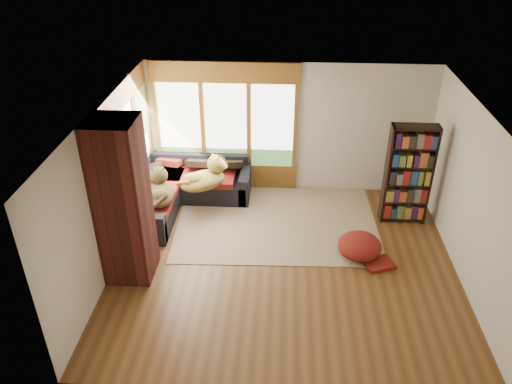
% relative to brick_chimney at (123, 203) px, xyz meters
% --- Properties ---
extents(floor, '(5.50, 5.50, 0.00)m').
position_rel_brick_chimney_xyz_m(floor, '(2.40, 0.35, -1.30)').
color(floor, '#563418').
rests_on(floor, ground).
extents(ceiling, '(5.50, 5.50, 0.00)m').
position_rel_brick_chimney_xyz_m(ceiling, '(2.40, 0.35, 1.30)').
color(ceiling, white).
extents(wall_back, '(5.50, 0.04, 2.60)m').
position_rel_brick_chimney_xyz_m(wall_back, '(2.40, 2.85, 0.00)').
color(wall_back, silver).
rests_on(wall_back, ground).
extents(wall_front, '(5.50, 0.04, 2.60)m').
position_rel_brick_chimney_xyz_m(wall_front, '(2.40, -2.15, 0.00)').
color(wall_front, silver).
rests_on(wall_front, ground).
extents(wall_left, '(0.04, 5.00, 2.60)m').
position_rel_brick_chimney_xyz_m(wall_left, '(-0.35, 0.35, 0.00)').
color(wall_left, silver).
rests_on(wall_left, ground).
extents(wall_right, '(0.04, 5.00, 2.60)m').
position_rel_brick_chimney_xyz_m(wall_right, '(5.15, 0.35, 0.00)').
color(wall_right, silver).
rests_on(wall_right, ground).
extents(windows_back, '(2.82, 0.10, 1.90)m').
position_rel_brick_chimney_xyz_m(windows_back, '(1.20, 2.82, 0.05)').
color(windows_back, '#8C5E23').
rests_on(windows_back, wall_back).
extents(windows_left, '(0.10, 2.62, 1.90)m').
position_rel_brick_chimney_xyz_m(windows_left, '(-0.32, 1.55, 0.05)').
color(windows_left, '#8C5E23').
rests_on(windows_left, wall_left).
extents(roller_blind, '(0.03, 0.72, 0.90)m').
position_rel_brick_chimney_xyz_m(roller_blind, '(-0.29, 2.38, 0.45)').
color(roller_blind, '#85A05A').
rests_on(roller_blind, wall_left).
extents(brick_chimney, '(0.70, 0.70, 2.60)m').
position_rel_brick_chimney_xyz_m(brick_chimney, '(0.00, 0.00, 0.00)').
color(brick_chimney, '#471914').
rests_on(brick_chimney, ground).
extents(sectional_sofa, '(2.20, 2.20, 0.80)m').
position_rel_brick_chimney_xyz_m(sectional_sofa, '(0.45, 2.05, -1.00)').
color(sectional_sofa, black).
rests_on(sectional_sofa, ground).
extents(area_rug, '(3.71, 2.89, 0.01)m').
position_rel_brick_chimney_xyz_m(area_rug, '(2.24, 1.66, -1.29)').
color(area_rug, beige).
rests_on(area_rug, ground).
extents(bookshelf, '(0.80, 0.27, 1.88)m').
position_rel_brick_chimney_xyz_m(bookshelf, '(4.54, 1.78, -0.36)').
color(bookshelf, black).
rests_on(bookshelf, ground).
extents(pouf, '(0.87, 0.87, 0.39)m').
position_rel_brick_chimney_xyz_m(pouf, '(3.64, 0.64, -1.09)').
color(pouf, maroon).
rests_on(pouf, area_rug).
extents(dog_tan, '(1.05, 0.99, 0.51)m').
position_rel_brick_chimney_xyz_m(dog_tan, '(0.92, 1.89, -0.50)').
color(dog_tan, olive).
rests_on(dog_tan, sectional_sofa).
extents(dog_brindle, '(0.67, 0.91, 0.46)m').
position_rel_brick_chimney_xyz_m(dog_brindle, '(0.17, 1.39, -0.53)').
color(dog_brindle, black).
rests_on(dog_brindle, sectional_sofa).
extents(throw_pillows, '(1.98, 1.68, 0.45)m').
position_rel_brick_chimney_xyz_m(throw_pillows, '(0.48, 2.20, -0.51)').
color(throw_pillows, black).
rests_on(throw_pillows, sectional_sofa).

